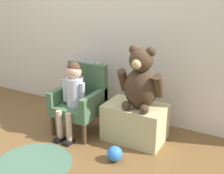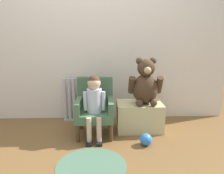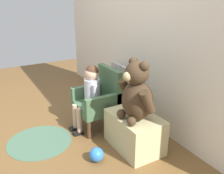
% 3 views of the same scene
% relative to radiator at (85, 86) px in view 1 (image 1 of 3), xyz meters
% --- Properties ---
extents(ground_plane, '(6.00, 6.00, 0.00)m').
position_rel_radiator_xyz_m(ground_plane, '(0.20, -0.95, -0.30)').
color(ground_plane, brown).
extents(back_wall, '(3.80, 0.05, 2.40)m').
position_rel_radiator_xyz_m(back_wall, '(0.20, 0.12, 0.90)').
color(back_wall, beige).
rests_on(back_wall, ground_plane).
extents(radiator, '(0.43, 0.05, 0.61)m').
position_rel_radiator_xyz_m(radiator, '(0.00, 0.00, 0.00)').
color(radiator, '#B5B7BA').
rests_on(radiator, ground_plane).
extents(child_armchair, '(0.44, 0.42, 0.68)m').
position_rel_radiator_xyz_m(child_armchair, '(0.25, -0.43, 0.03)').
color(child_armchair, '#446645').
rests_on(child_armchair, ground_plane).
extents(child_figure, '(0.25, 0.35, 0.74)m').
position_rel_radiator_xyz_m(child_figure, '(0.25, -0.54, 0.18)').
color(child_figure, silver).
rests_on(child_figure, ground_plane).
extents(low_bench, '(0.57, 0.37, 0.35)m').
position_rel_radiator_xyz_m(low_bench, '(0.80, -0.33, -0.13)').
color(low_bench, '#C4BB85').
rests_on(low_bench, ground_plane).
extents(large_teddy_bear, '(0.42, 0.29, 0.57)m').
position_rel_radiator_xyz_m(large_teddy_bear, '(0.86, -0.36, 0.30)').
color(large_teddy_bear, '#42301E').
rests_on(large_teddy_bear, low_bench).
extents(floor_rug, '(0.66, 0.66, 0.01)m').
position_rel_radiator_xyz_m(floor_rug, '(0.24, -1.13, -0.30)').
color(floor_rug, '#466951').
rests_on(floor_rug, ground_plane).
extents(toy_ball, '(0.13, 0.13, 0.13)m').
position_rel_radiator_xyz_m(toy_ball, '(0.81, -0.75, -0.23)').
color(toy_ball, blue).
rests_on(toy_ball, ground_plane).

